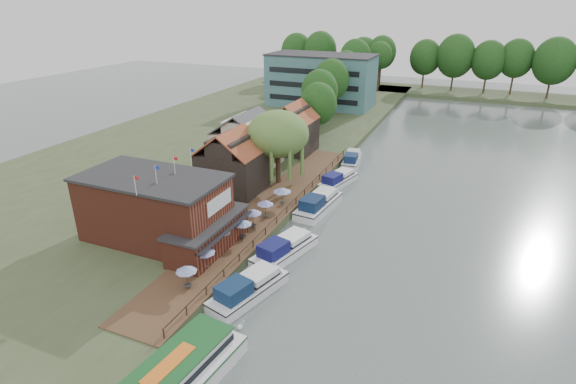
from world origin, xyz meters
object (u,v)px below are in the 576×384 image
at_px(cottage_a, 232,161).
at_px(umbrella_1, 205,259).
at_px(cruiser_1, 285,246).
at_px(swan, 240,327).
at_px(cruiser_4, 352,157).
at_px(willow, 278,148).
at_px(cruiser_2, 319,201).
at_px(umbrella_4, 253,218).
at_px(umbrella_5, 265,209).
at_px(cruiser_3, 338,178).
at_px(cottage_c, 293,127).
at_px(umbrella_2, 222,238).
at_px(umbrella_3, 243,229).
at_px(hotel_block, 321,80).
at_px(cruiser_0, 248,286).
at_px(umbrella_0, 187,277).
at_px(cottage_b, 247,139).
at_px(pub, 170,211).
at_px(umbrella_6, 282,196).

height_order(cottage_a, umbrella_1, cottage_a).
height_order(cruiser_1, swan, cruiser_1).
distance_m(umbrella_1, cruiser_4, 38.46).
xyz_separation_m(willow, cruiser_2, (7.74, -4.52, -4.95)).
relative_size(umbrella_4, umbrella_5, 1.00).
bearing_deg(umbrella_5, cottage_a, 141.52).
bearing_deg(cruiser_3, cottage_c, 153.81).
bearing_deg(umbrella_2, umbrella_4, 80.08).
height_order(umbrella_3, umbrella_5, same).
height_order(hotel_block, cruiser_0, hotel_block).
bearing_deg(cruiser_1, cruiser_3, 106.89).
relative_size(willow, umbrella_0, 4.39).
bearing_deg(swan, umbrella_2, 127.70).
bearing_deg(umbrella_3, umbrella_1, -94.32).
xyz_separation_m(cottage_b, umbrella_5, (10.90, -16.28, -2.96)).
height_order(umbrella_5, swan, umbrella_5).
height_order(pub, cruiser_0, pub).
relative_size(umbrella_2, swan, 5.40).
height_order(cottage_b, swan, cottage_b).
bearing_deg(umbrella_6, cruiser_3, 72.36).
bearing_deg(willow, cruiser_2, -30.27).
relative_size(cottage_c, cruiser_1, 0.87).
bearing_deg(willow, umbrella_1, -83.08).
bearing_deg(cottage_b, umbrella_6, -47.08).
relative_size(cottage_c, umbrella_4, 3.58).
height_order(cottage_c, willow, willow).
xyz_separation_m(cottage_a, cottage_c, (1.00, 19.00, 0.00)).
height_order(hotel_block, umbrella_1, hotel_block).
distance_m(cottage_c, cruiser_4, 11.14).
bearing_deg(cruiser_3, pub, -100.13).
height_order(umbrella_0, umbrella_1, same).
bearing_deg(pub, willow, 80.07).
height_order(umbrella_4, cruiser_2, umbrella_4).
xyz_separation_m(cottage_b, umbrella_4, (10.69, -19.05, -2.96)).
height_order(hotel_block, swan, hotel_block).
bearing_deg(umbrella_3, hotel_block, 102.35).
relative_size(umbrella_2, cruiser_2, 0.23).
relative_size(pub, umbrella_3, 8.42).
bearing_deg(swan, cruiser_0, 108.18).
bearing_deg(hotel_block, cottage_c, -77.80).
distance_m(cottage_a, umbrella_6, 8.97).
height_order(umbrella_5, cruiser_0, umbrella_5).
bearing_deg(umbrella_6, cottage_c, 108.91).
distance_m(umbrella_3, cruiser_2, 13.12).
bearing_deg(umbrella_4, umbrella_2, -99.92).
bearing_deg(umbrella_6, umbrella_5, -94.22).
xyz_separation_m(willow, cruiser_4, (6.80, 14.71, -5.14)).
bearing_deg(umbrella_5, umbrella_0, -90.95).
distance_m(willow, umbrella_3, 17.62).
distance_m(willow, cruiser_4, 17.00).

